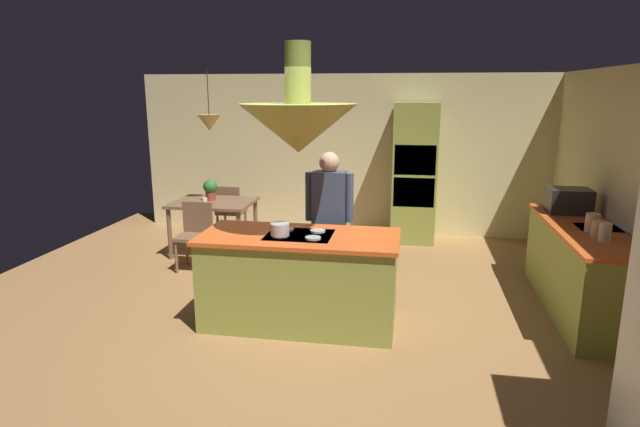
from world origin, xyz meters
The scene contains 18 objects.
ground centered at (0.00, 0.00, 0.00)m, with size 8.16×8.16×0.00m, color #9E7042.
wall_back centered at (0.00, 3.45, 1.27)m, with size 6.80×0.10×2.55m, color beige.
kitchen_island centered at (0.00, -0.20, 0.46)m, with size 1.94×0.90×0.94m.
counter_run_right centered at (2.84, 0.60, 0.47)m, with size 0.73×2.25×0.92m.
oven_tower centered at (1.10, 3.04, 1.06)m, with size 0.66×0.62×2.12m.
dining_table centered at (-1.70, 1.90, 0.66)m, with size 1.12×0.89×0.76m.
person_at_island centered at (0.18, 0.52, 0.95)m, with size 0.53×0.22×1.65m.
range_hood centered at (0.00, -0.20, 1.97)m, with size 1.10×1.10×1.00m.
pendant_light_over_table centered at (-1.70, 1.90, 1.86)m, with size 0.32×0.32×0.82m.
chair_facing_island centered at (-1.70, 1.23, 0.50)m, with size 0.40×0.40×0.87m.
chair_by_back_wall centered at (-1.70, 2.57, 0.50)m, with size 0.40×0.40×0.87m.
potted_plant_on_table centered at (-1.76, 1.97, 0.93)m, with size 0.20×0.20×0.30m.
cup_on_table centered at (-1.73, 1.68, 0.81)m, with size 0.07×0.07×0.09m, color white.
canister_flour centered at (2.84, 0.05, 1.01)m, with size 0.11×0.11×0.18m, color silver.
canister_sugar centered at (2.84, 0.23, 1.00)m, with size 0.13×0.13×0.16m, color #E0B78C.
canister_tea centered at (2.84, 0.41, 1.01)m, with size 0.14×0.14×0.19m, color #E0B78C.
microwave_on_counter centered at (2.84, 1.26, 1.06)m, with size 0.46×0.36×0.28m, color #232326.
cooking_pot_on_cooktop centered at (-0.16, -0.33, 1.00)m, with size 0.18×0.18×0.12m, color #B2B2B7.
Camera 1 is at (1.05, -5.04, 2.29)m, focal length 29.63 mm.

